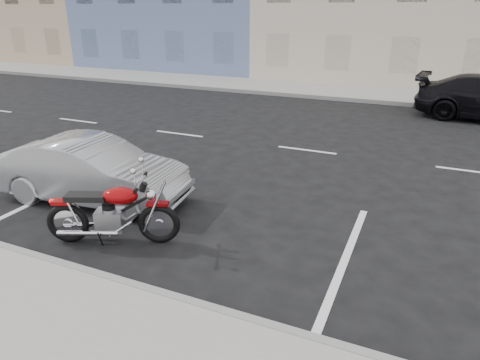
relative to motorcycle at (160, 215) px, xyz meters
The scene contains 5 objects.
ground 6.39m from the motorcycle, 63.60° to the left, with size 120.00×120.00×0.00m, color black.
sidewalk_far 14.58m from the motorcycle, 98.55° to the left, with size 80.00×3.40×0.15m, color gray.
curb_far 12.90m from the motorcycle, 99.67° to the left, with size 80.00×0.12×0.16m, color gray.
motorcycle is the anchor object (origin of this frame).
sedan_silver 2.32m from the motorcycle, 157.85° to the left, with size 1.32×3.77×1.24m, color #989A9F.
Camera 1 is at (0.80, -10.77, 3.55)m, focal length 32.00 mm.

